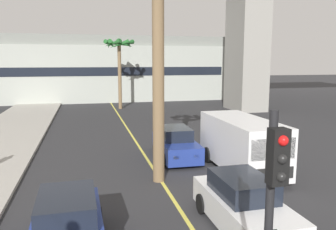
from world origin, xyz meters
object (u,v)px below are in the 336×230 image
at_px(traffic_light_median_near, 272,218).
at_px(palm_tree_mid_median, 119,51).
at_px(car_queue_second, 68,229).
at_px(delivery_van, 242,143).
at_px(palm_tree_near_median, 158,5).
at_px(car_queue_third, 176,144).
at_px(car_queue_front, 243,205).

bearing_deg(traffic_light_median_near, palm_tree_mid_median, 88.09).
height_order(car_queue_second, delivery_van, delivery_van).
bearing_deg(delivery_van, palm_tree_near_median, -174.97).
bearing_deg(car_queue_third, car_queue_front, -89.97).
relative_size(car_queue_third, traffic_light_median_near, 0.99).
bearing_deg(palm_tree_near_median, delivery_van, 5.03).
bearing_deg(traffic_light_median_near, car_queue_front, 67.56).
bearing_deg(palm_tree_mid_median, car_queue_second, -98.54).
xyz_separation_m(car_queue_third, delivery_van, (2.28, -2.70, 0.57)).
bearing_deg(palm_tree_mid_median, car_queue_front, -88.12).
distance_m(car_queue_front, traffic_light_median_near, 5.38).
relative_size(car_queue_front, traffic_light_median_near, 0.98).
distance_m(delivery_van, traffic_light_median_near, 10.45).
xyz_separation_m(car_queue_second, car_queue_third, (4.88, 7.83, 0.00)).
bearing_deg(car_queue_third, delivery_van, -49.75).
bearing_deg(palm_tree_near_median, car_queue_second, -124.86).
bearing_deg(traffic_light_median_near, car_queue_second, 124.47).
relative_size(delivery_van, palm_tree_near_median, 0.59).
height_order(car_queue_front, palm_tree_mid_median, palm_tree_mid_median).
relative_size(delivery_van, traffic_light_median_near, 1.25).
bearing_deg(car_queue_second, car_queue_third, 58.07).
xyz_separation_m(palm_tree_near_median, palm_tree_mid_median, (0.67, 21.94, -1.06)).
relative_size(car_queue_second, traffic_light_median_near, 0.98).
bearing_deg(car_queue_second, delivery_van, 35.62).
xyz_separation_m(car_queue_third, palm_tree_near_median, (-1.54, -3.03, 6.24)).
distance_m(car_queue_second, palm_tree_mid_median, 27.53).
relative_size(car_queue_front, delivery_van, 0.78).
bearing_deg(car_queue_second, palm_tree_near_median, 55.14).
relative_size(car_queue_second, delivery_van, 0.79).
relative_size(car_queue_front, palm_tree_near_median, 0.46).
bearing_deg(car_queue_front, palm_tree_mid_median, 91.88).
height_order(delivery_van, palm_tree_near_median, palm_tree_near_median).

